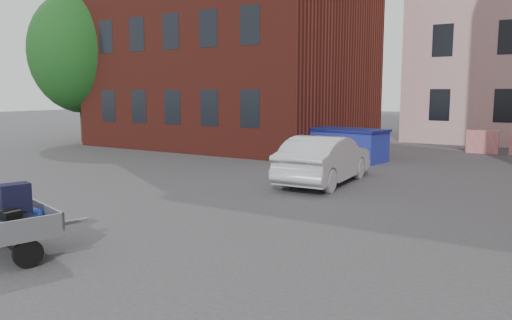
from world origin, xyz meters
The scene contains 7 objects.
ground centered at (0.00, 0.00, 0.00)m, with size 120.00×120.00×0.00m, color #38383A.
building_brick centered at (-9.00, 13.00, 7.00)m, with size 12.00×10.00×14.00m, color #591E16.
far_building centered at (-20.00, 22.00, 4.00)m, with size 6.00×6.00×8.00m, color maroon.
tree centered at (-16.00, 9.00, 5.17)m, with size 5.28×5.28×8.30m.
trailer centered at (-1.89, -3.93, 0.61)m, with size 1.84×1.96×1.20m.
dumpster centered at (-1.64, 9.78, 0.63)m, with size 3.18×2.01×1.24m.
silver_car centered at (-0.33, 4.78, 0.70)m, with size 1.48×4.25×1.40m, color #B1B3B9.
Camera 1 is at (5.60, -8.46, 2.65)m, focal length 35.00 mm.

